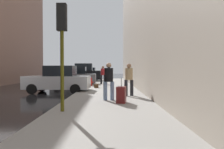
{
  "coord_description": "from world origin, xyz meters",
  "views": [
    {
      "loc": [
        6.13,
        -12.77,
        1.58
      ],
      "look_at": [
        6.25,
        6.8,
        1.08
      ],
      "focal_mm": 35.0,
      "sensor_mm": 36.0,
      "label": 1
    }
  ],
  "objects": [
    {
      "name": "parked_black_suv",
      "position": [
        2.65,
        14.34,
        1.03
      ],
      "size": [
        4.64,
        2.15,
        2.25
      ],
      "color": "black",
      "rests_on": "ground_plane"
    },
    {
      "name": "pedestrian_in_jeans",
      "position": [
        6.04,
        -2.85,
        1.1
      ],
      "size": [
        0.51,
        0.42,
        1.71
      ],
      "color": "#728CB2",
      "rests_on": "sidewalk"
    },
    {
      "name": "parked_gray_coupe",
      "position": [
        2.65,
        8.12,
        0.85
      ],
      "size": [
        4.25,
        2.16,
        1.79
      ],
      "color": "slate",
      "rests_on": "ground_plane"
    },
    {
      "name": "fire_hydrant",
      "position": [
        4.45,
        5.74,
        0.5
      ],
      "size": [
        0.42,
        0.22,
        0.7
      ],
      "color": "red",
      "rests_on": "sidewalk"
    },
    {
      "name": "parked_silver_sedan",
      "position": [
        2.65,
        1.71,
        0.85
      ],
      "size": [
        4.26,
        2.18,
        1.79
      ],
      "color": "#B7BABF",
      "rests_on": "ground_plane"
    },
    {
      "name": "traffic_light",
      "position": [
        4.5,
        -5.44,
        2.76
      ],
      "size": [
        0.32,
        0.32,
        3.6
      ],
      "color": "#514C0F",
      "rests_on": "sidewalk"
    },
    {
      "name": "parked_blue_sedan",
      "position": [
        2.65,
        20.58,
        0.85
      ],
      "size": [
        4.22,
        2.1,
        1.79
      ],
      "color": "navy",
      "rests_on": "ground_plane"
    },
    {
      "name": "duffel_bag",
      "position": [
        5.03,
        3.83,
        0.29
      ],
      "size": [
        0.32,
        0.44,
        0.28
      ],
      "color": "#472D19",
      "rests_on": "sidewalk"
    },
    {
      "name": "pedestrian_in_red_jacket",
      "position": [
        5.4,
        7.83,
        1.1
      ],
      "size": [
        0.53,
        0.48,
        1.71
      ],
      "color": "black",
      "rests_on": "sidewalk"
    },
    {
      "name": "rolling_suitcase",
      "position": [
        6.58,
        -3.6,
        0.49
      ],
      "size": [
        0.46,
        0.62,
        1.04
      ],
      "color": "#591414",
      "rests_on": "sidewalk"
    },
    {
      "name": "sidewalk",
      "position": [
        6.0,
        0.0,
        0.07
      ],
      "size": [
        4.0,
        40.0,
        0.15
      ],
      "primitive_type": "cube",
      "color": "gray",
      "rests_on": "ground_plane"
    },
    {
      "name": "pedestrian_in_tan_coat",
      "position": [
        7.1,
        -1.22,
        1.1
      ],
      "size": [
        0.53,
        0.48,
        1.71
      ],
      "color": "black",
      "rests_on": "sidewalk"
    },
    {
      "name": "ground_plane",
      "position": [
        0.0,
        0.0,
        0.0
      ],
      "size": [
        120.0,
        120.0,
        0.0
      ],
      "primitive_type": "plane",
      "color": "black"
    }
  ]
}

